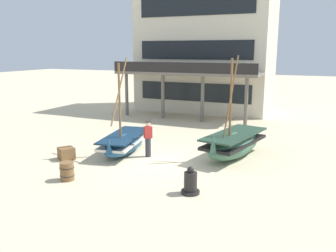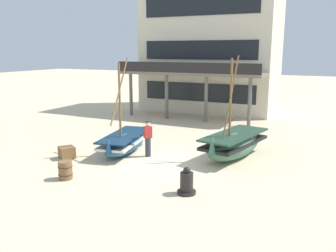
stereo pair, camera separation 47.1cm
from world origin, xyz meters
The scene contains 8 objects.
ground_plane centered at (0.00, 0.00, 0.00)m, with size 120.00×120.00×0.00m, color beige.
fishing_boat_near_left centered at (2.87, 1.99, 0.62)m, with size 2.35×4.34×4.61m.
fishing_boat_centre_large centered at (-2.09, 0.55, 0.50)m, with size 2.07×4.03×4.50m.
fisherman_by_hull centered at (-0.75, 0.43, 0.83)m, with size 0.41×0.41×1.68m.
capstan_winch centered at (2.55, -2.84, 0.38)m, with size 0.65×0.65×0.96m.
wooden_barrel centered at (-2.17, -3.53, 0.35)m, with size 0.56×0.56×0.70m.
cargo_crate centered at (-3.95, -1.42, 0.27)m, with size 0.64×0.64×0.53m, color brown.
harbor_building_main centered at (-2.59, 14.34, 4.82)m, with size 10.83×8.37×9.67m.
Camera 2 is at (6.92, -13.45, 4.83)m, focal length 37.96 mm.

